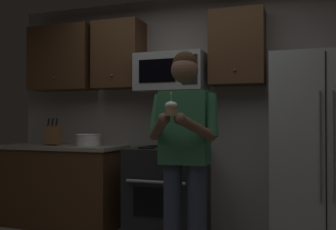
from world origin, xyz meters
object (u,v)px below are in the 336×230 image
object	(u,v)px
microwave	(171,73)
refrigerator	(323,154)
person	(184,147)
bowl_large_white	(88,139)
cupcake	(171,108)
oven_range	(168,192)
knife_block	(53,135)

from	to	relation	value
microwave	refrigerator	bearing A→B (deg)	-6.03
microwave	person	world-z (taller)	microwave
refrigerator	bowl_large_white	distance (m)	2.48
microwave	cupcake	bearing A→B (deg)	-71.53
oven_range	refrigerator	size ratio (longest dim) A/B	0.52
refrigerator	cupcake	world-z (taller)	refrigerator
microwave	person	size ratio (longest dim) A/B	0.42
microwave	knife_block	size ratio (longest dim) A/B	2.31
oven_range	microwave	world-z (taller)	microwave
bowl_large_white	knife_block	bearing A→B (deg)	-169.09
oven_range	bowl_large_white	xyz separation A→B (m)	(-0.97, 0.05, 0.53)
microwave	bowl_large_white	size ratio (longest dim) A/B	2.61
microwave	refrigerator	world-z (taller)	microwave
cupcake	knife_block	bearing A→B (deg)	147.83
bowl_large_white	person	world-z (taller)	person
oven_range	person	world-z (taller)	person
oven_range	bowl_large_white	size ratio (longest dim) A/B	3.29
person	knife_block	bearing A→B (deg)	155.86
refrigerator	knife_block	bearing A→B (deg)	179.80
knife_block	person	distance (m)	1.99
refrigerator	person	distance (m)	1.34
knife_block	cupcake	world-z (taller)	cupcake
refrigerator	cupcake	xyz separation A→B (m)	(-1.07, -1.13, 0.39)
oven_range	cupcake	bearing A→B (deg)	-69.79
oven_range	knife_block	world-z (taller)	knife_block
oven_range	refrigerator	xyz separation A→B (m)	(1.50, -0.04, 0.44)
knife_block	refrigerator	bearing A→B (deg)	-0.20
oven_range	person	size ratio (longest dim) A/B	0.53
knife_block	cupcake	size ratio (longest dim) A/B	1.84
cupcake	oven_range	bearing A→B (deg)	110.21
microwave	person	bearing A→B (deg)	-65.87
oven_range	knife_block	distance (m)	1.50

